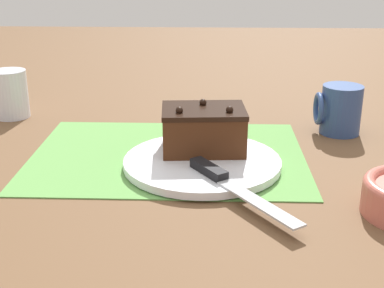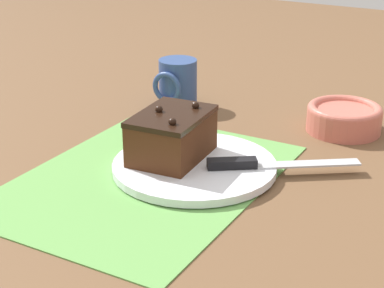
# 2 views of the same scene
# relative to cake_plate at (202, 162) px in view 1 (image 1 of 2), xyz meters

# --- Properties ---
(ground_plane) EXTENTS (3.00, 3.00, 0.00)m
(ground_plane) POSITION_rel_cake_plate_xyz_m (0.06, -0.05, -0.01)
(ground_plane) COLOR brown
(placemat_woven) EXTENTS (0.46, 0.34, 0.00)m
(placemat_woven) POSITION_rel_cake_plate_xyz_m (0.06, -0.05, -0.01)
(placemat_woven) COLOR #609E4C
(placemat_woven) RESTS_ON ground_plane
(cake_plate) EXTENTS (0.25, 0.25, 0.01)m
(cake_plate) POSITION_rel_cake_plate_xyz_m (0.00, 0.00, 0.00)
(cake_plate) COLOR white
(cake_plate) RESTS_ON placemat_woven
(chocolate_cake) EXTENTS (0.14, 0.11, 0.08)m
(chocolate_cake) POSITION_rel_cake_plate_xyz_m (-0.00, -0.04, 0.04)
(chocolate_cake) COLOR #472614
(chocolate_cake) RESTS_ON cake_plate
(serving_knife) EXTENTS (0.15, 0.20, 0.01)m
(serving_knife) POSITION_rel_cake_plate_xyz_m (-0.03, 0.09, 0.01)
(serving_knife) COLOR black
(serving_knife) RESTS_ON cake_plate
(drinking_glass) EXTENTS (0.07, 0.07, 0.10)m
(drinking_glass) POSITION_rel_cake_plate_xyz_m (0.40, -0.26, 0.04)
(drinking_glass) COLOR white
(drinking_glass) RESTS_ON ground_plane
(coffee_mug) EXTENTS (0.08, 0.07, 0.09)m
(coffee_mug) POSITION_rel_cake_plate_xyz_m (-0.25, -0.18, 0.04)
(coffee_mug) COLOR navy
(coffee_mug) RESTS_ON ground_plane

